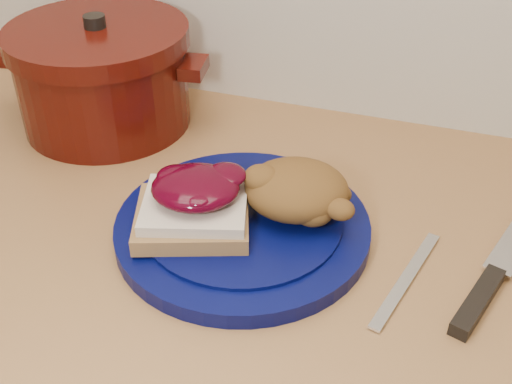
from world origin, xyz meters
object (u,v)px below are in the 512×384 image
(chef_knife, at_px, (491,280))
(pepper_grinder, at_px, (70,79))
(butter_knife, at_px, (406,279))
(plate, at_px, (243,228))
(dutch_oven, at_px, (103,76))

(chef_knife, xyz_separation_m, pepper_grinder, (-0.62, 0.19, 0.05))
(chef_knife, distance_m, butter_knife, 0.09)
(plate, xyz_separation_m, butter_knife, (0.19, -0.02, -0.01))
(dutch_oven, relative_size, pepper_grinder, 2.58)
(plate, height_order, pepper_grinder, pepper_grinder)
(pepper_grinder, bearing_deg, butter_knife, -21.40)
(dutch_oven, distance_m, pepper_grinder, 0.06)
(butter_knife, xyz_separation_m, pepper_grinder, (-0.53, 0.21, 0.06))
(dutch_oven, bearing_deg, chef_knife, -18.50)
(butter_knife, relative_size, dutch_oven, 0.55)
(chef_knife, distance_m, pepper_grinder, 0.65)
(plate, height_order, chef_knife, plate)
(plate, height_order, butter_knife, plate)
(chef_knife, xyz_separation_m, dutch_oven, (-0.56, 0.19, 0.07))
(plate, distance_m, butter_knife, 0.19)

